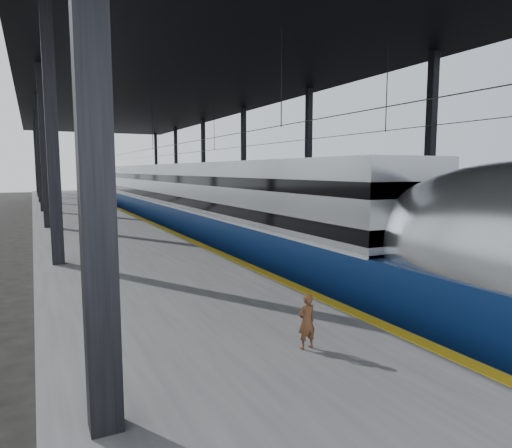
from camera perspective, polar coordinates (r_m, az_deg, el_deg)
ground at (r=12.51m, az=6.26°, el=-11.26°), size 160.00×160.00×0.00m
platform at (r=30.35m, az=-20.45°, el=-0.03°), size 6.00×80.00×1.00m
yellow_strip at (r=30.70m, az=-15.28°, el=1.18°), size 0.30×80.00×0.01m
rails at (r=32.17m, az=-6.10°, el=-0.03°), size 6.52×80.00×0.16m
canopy at (r=31.59m, az=-10.93°, el=16.21°), size 18.00×75.00×9.47m
tgv_train at (r=33.85m, az=-11.70°, el=3.41°), size 2.94×65.20×4.21m
second_train at (r=43.48m, az=-8.14°, el=4.07°), size 2.69×56.05×3.70m
child at (r=7.50m, az=6.34°, el=-12.02°), size 0.34×0.24×0.90m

